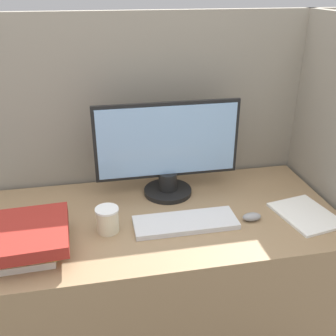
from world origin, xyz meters
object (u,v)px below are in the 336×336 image
(keyboard, at_px, (185,222))
(coffee_cup, at_px, (107,220))
(book_stack, at_px, (31,237))
(mouse, at_px, (252,217))
(monitor, at_px, (168,152))

(keyboard, relative_size, coffee_cup, 4.11)
(coffee_cup, xyz_separation_m, book_stack, (-0.26, -0.07, 0.00))
(mouse, distance_m, book_stack, 0.81)
(monitor, relative_size, mouse, 8.16)
(monitor, height_order, keyboard, monitor)
(mouse, xyz_separation_m, coffee_cup, (-0.55, 0.04, 0.03))
(coffee_cup, bearing_deg, monitor, 41.54)
(keyboard, relative_size, book_stack, 1.32)
(mouse, bearing_deg, coffee_cup, 176.25)
(monitor, distance_m, book_stack, 0.63)
(monitor, xyz_separation_m, book_stack, (-0.53, -0.31, -0.14))
(coffee_cup, height_order, book_stack, same)
(coffee_cup, bearing_deg, book_stack, -165.53)
(coffee_cup, bearing_deg, keyboard, -3.33)
(mouse, distance_m, coffee_cup, 0.55)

